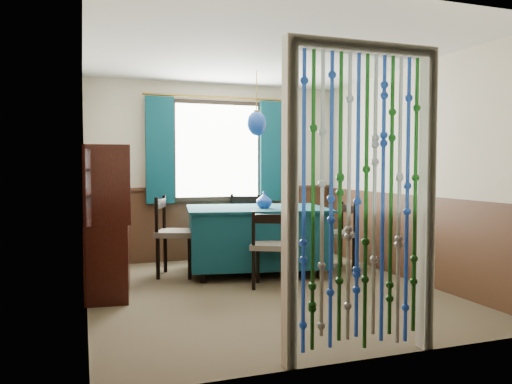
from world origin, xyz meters
name	(u,v)px	position (x,y,z in m)	size (l,w,h in m)	color
floor	(265,291)	(0.00, 0.00, 0.00)	(4.00, 4.00, 0.00)	brown
ceiling	(265,54)	(0.00, 0.00, 2.50)	(4.00, 4.00, 0.00)	silver
wall_back	(217,172)	(0.00, 2.00, 1.25)	(3.60, 3.60, 0.00)	beige
wall_front	(367,179)	(0.00, -2.00, 1.25)	(3.60, 3.60, 0.00)	beige
wall_left	(85,175)	(-1.80, 0.00, 1.25)	(4.00, 4.00, 0.00)	beige
wall_right	(408,173)	(1.80, 0.00, 1.25)	(4.00, 4.00, 0.00)	beige
wainscot_back	(217,224)	(0.00, 1.99, 0.50)	(3.60, 3.60, 0.00)	#462B1A
wainscot_front	(364,287)	(0.00, -1.99, 0.50)	(3.60, 3.60, 0.00)	#462B1A
wainscot_left	(88,254)	(-1.79, 0.00, 0.50)	(4.00, 4.00, 0.00)	#462B1A
wainscot_right	(406,237)	(1.79, 0.00, 0.50)	(4.00, 4.00, 0.00)	#462B1A
window	(217,151)	(0.00, 1.95, 1.55)	(1.32, 0.12, 1.42)	black
doorway	(362,207)	(0.00, -1.94, 1.05)	(1.16, 0.12, 2.18)	silver
dining_table	(257,235)	(0.22, 0.89, 0.47)	(1.88, 1.46, 0.82)	#0C3642
chair_near	(271,247)	(0.11, 0.12, 0.45)	(0.56, 0.55, 0.85)	black
chair_far	(244,226)	(0.31, 1.67, 0.50)	(0.60, 0.58, 0.94)	black
chair_left	(174,234)	(-0.78, 1.06, 0.51)	(0.60, 0.61, 0.97)	black
chair_right	(338,234)	(1.26, 0.70, 0.46)	(0.42, 0.44, 0.87)	black
sideboard	(108,241)	(-1.58, 0.51, 0.55)	(0.52, 1.21, 1.54)	black
pendant_lamp	(257,123)	(0.22, 0.89, 1.86)	(0.24, 0.24, 0.79)	olive
vase_table	(264,201)	(0.26, 0.73, 0.91)	(0.17, 0.17, 0.18)	navy
bowl_shelf	(115,191)	(-1.52, 0.21, 1.08)	(0.22, 0.22, 0.05)	beige
vase_sideboard	(112,208)	(-1.52, 0.74, 0.87)	(0.19, 0.19, 0.20)	beige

